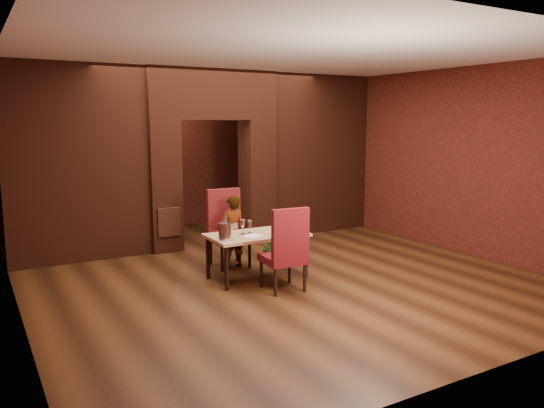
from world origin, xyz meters
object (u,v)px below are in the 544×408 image
at_px(dining_table, 257,256).
at_px(wine_bucket, 226,232).
at_px(chair_far, 230,229).
at_px(water_bottle, 225,225).
at_px(chair_near, 283,248).
at_px(person_seated, 232,232).
at_px(wine_glass_c, 275,227).
at_px(wine_glass_b, 250,226).
at_px(wine_glass_a, 243,227).
at_px(potted_plant, 271,246).

bearing_deg(dining_table, wine_bucket, -163.98).
distance_m(chair_far, water_bottle, 0.78).
xyz_separation_m(chair_near, person_seated, (-0.12, 1.33, -0.01)).
distance_m(chair_far, chair_near, 1.41).
bearing_deg(wine_glass_c, wine_bucket, -178.19).
bearing_deg(person_seated, wine_glass_b, 89.06).
relative_size(dining_table, wine_glass_c, 7.12).
bearing_deg(wine_glass_c, chair_near, -109.24).
height_order(wine_glass_a, potted_plant, wine_glass_a).
relative_size(dining_table, person_seated, 1.24).
height_order(chair_near, wine_bucket, chair_near).
bearing_deg(water_bottle, potted_plant, 30.93).
relative_size(chair_near, wine_glass_b, 6.34).
relative_size(wine_glass_a, wine_bucket, 0.89).
relative_size(chair_near, person_seated, 1.01).
height_order(chair_far, potted_plant, chair_far).
bearing_deg(dining_table, wine_glass_a, 158.76).
height_order(person_seated, wine_glass_b, person_seated).
xyz_separation_m(wine_glass_a, wine_bucket, (-0.38, -0.23, 0.01)).
distance_m(chair_near, water_bottle, 0.94).
relative_size(wine_bucket, potted_plant, 0.51).
distance_m(chair_near, potted_plant, 1.62).
height_order(wine_bucket, water_bottle, water_bottle).
bearing_deg(chair_far, dining_table, -82.15).
bearing_deg(dining_table, person_seated, 96.95).
bearing_deg(chair_near, wine_glass_a, -67.85).
relative_size(wine_glass_c, water_bottle, 0.64).
bearing_deg(dining_table, potted_plant, 49.61).
height_order(dining_table, chair_far, chair_far).
distance_m(person_seated, wine_glass_c, 0.88).
bearing_deg(wine_bucket, chair_far, 61.45).
height_order(dining_table, chair_near, chair_near).
xyz_separation_m(wine_glass_b, wine_glass_c, (0.28, -0.25, 0.01)).
relative_size(dining_table, wine_glass_a, 6.63).
xyz_separation_m(chair_far, person_seated, (0.01, -0.08, -0.04)).
bearing_deg(chair_far, wine_glass_c, -69.08).
bearing_deg(water_bottle, dining_table, -12.32).
bearing_deg(chair_far, chair_near, -83.20).
height_order(wine_glass_a, wine_glass_c, wine_glass_a).
distance_m(dining_table, chair_near, 0.70).
relative_size(chair_far, wine_bucket, 5.08).
bearing_deg(person_seated, dining_table, 93.60).
relative_size(person_seated, wine_glass_a, 5.35).
distance_m(chair_far, wine_glass_a, 0.70).
xyz_separation_m(chair_far, wine_glass_a, (-0.11, -0.67, 0.16)).
height_order(chair_near, water_bottle, chair_near).
bearing_deg(wine_bucket, wine_glass_a, 31.58).
distance_m(dining_table, potted_plant, 1.05).
relative_size(dining_table, wine_glass_b, 7.75).
height_order(dining_table, water_bottle, water_bottle).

